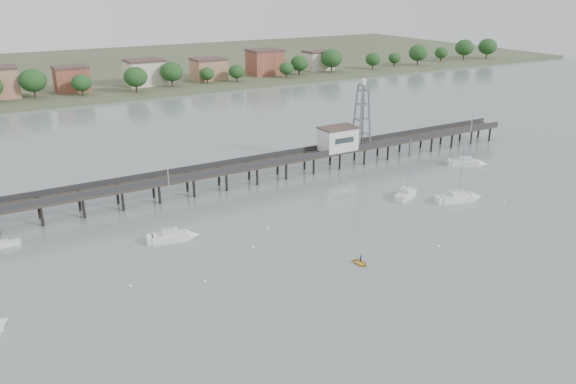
# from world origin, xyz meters

# --- Properties ---
(ground_plane) EXTENTS (500.00, 500.00, 0.00)m
(ground_plane) POSITION_xyz_m (0.00, 0.00, 0.00)
(ground_plane) COLOR slate
(ground_plane) RESTS_ON ground
(pier) EXTENTS (150.00, 5.00, 5.50)m
(pier) POSITION_xyz_m (0.00, 60.00, 3.79)
(pier) COLOR #2D2823
(pier) RESTS_ON ground
(pier_building) EXTENTS (8.40, 5.40, 5.30)m
(pier_building) POSITION_xyz_m (25.00, 60.00, 6.67)
(pier_building) COLOR silver
(pier_building) RESTS_ON ground
(lattice_tower) EXTENTS (3.20, 3.20, 15.50)m
(lattice_tower) POSITION_xyz_m (31.50, 60.00, 11.10)
(lattice_tower) COLOR slate
(lattice_tower) RESTS_ON ground
(sailboat_e) EXTENTS (7.88, 6.73, 13.37)m
(sailboat_e) POSITION_xyz_m (51.98, 45.03, 0.64)
(sailboat_e) COLOR silver
(sailboat_e) RESTS_ON ground
(sailboat_c) EXTENTS (7.59, 5.14, 12.29)m
(sailboat_c) POSITION_xyz_m (26.13, 37.24, 0.65)
(sailboat_c) COLOR silver
(sailboat_c) RESTS_ON ground
(sailboat_d) EXTENTS (9.20, 4.88, 14.53)m
(sailboat_d) POSITION_xyz_m (33.67, 30.02, 0.64)
(sailboat_d) COLOR silver
(sailboat_d) RESTS_ON ground
(sailboat_b) EXTENTS (8.11, 3.91, 12.94)m
(sailboat_b) POSITION_xyz_m (-20.02, 40.92, 0.64)
(sailboat_b) COLOR silver
(sailboat_b) RESTS_ON ground
(white_tender) EXTENTS (3.31, 1.58, 1.25)m
(white_tender) POSITION_xyz_m (-44.15, 52.49, 0.39)
(white_tender) COLOR silver
(white_tender) RESTS_ON ground
(yellow_dinghy) EXTENTS (1.98, 0.69, 2.74)m
(yellow_dinghy) POSITION_xyz_m (0.69, 19.13, 0.00)
(yellow_dinghy) COLOR yellow
(yellow_dinghy) RESTS_ON ground
(dinghy_occupant) EXTENTS (0.63, 1.27, 0.29)m
(dinghy_occupant) POSITION_xyz_m (0.69, 19.13, 0.00)
(dinghy_occupant) COLOR black
(dinghy_occupant) RESTS_ON ground
(mooring_buoys) EXTENTS (71.58, 20.57, 0.39)m
(mooring_buoys) POSITION_xyz_m (1.24, 29.35, 0.08)
(mooring_buoys) COLOR #F3EEBD
(mooring_buoys) RESTS_ON ground
(far_shore) EXTENTS (500.00, 170.00, 10.40)m
(far_shore) POSITION_xyz_m (0.36, 239.58, 0.95)
(far_shore) COLOR #475133
(far_shore) RESTS_ON ground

